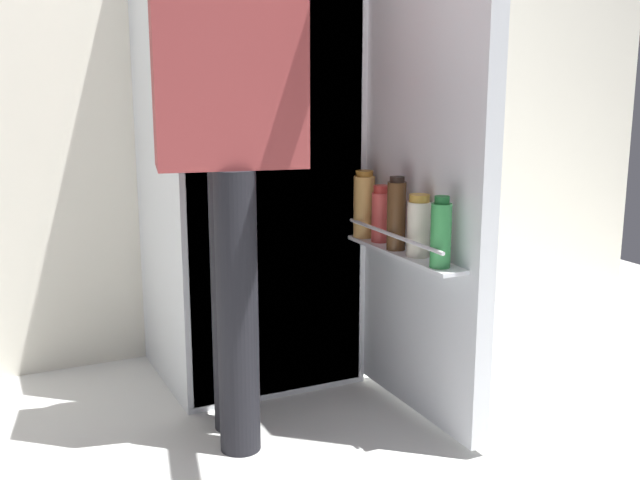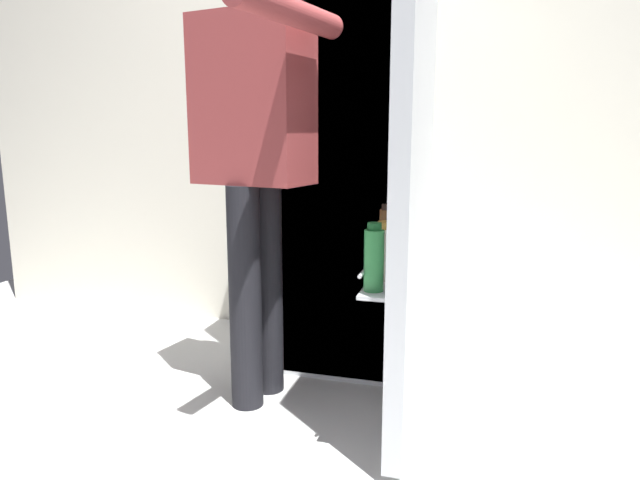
{
  "view_description": "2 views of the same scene",
  "coord_description": "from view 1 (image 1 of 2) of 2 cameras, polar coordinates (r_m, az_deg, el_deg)",
  "views": [
    {
      "loc": [
        -0.96,
        -2.07,
        1.11
      ],
      "look_at": [
        -0.0,
        -0.07,
        0.62
      ],
      "focal_mm": 43.67,
      "sensor_mm": 36.0,
      "label": 1
    },
    {
      "loc": [
        0.57,
        -1.88,
        1.02
      ],
      "look_at": [
        0.04,
        -0.06,
        0.66
      ],
      "focal_mm": 31.59,
      "sensor_mm": 36.0,
      "label": 2
    }
  ],
  "objects": [
    {
      "name": "refrigerator",
      "position": [
        2.76,
        -4.4,
        6.46
      ],
      "size": [
        0.72,
        1.24,
        1.65
      ],
      "color": "silver",
      "rests_on": "ground_plane"
    },
    {
      "name": "ground_plane",
      "position": [
        2.54,
        -0.68,
        -13.52
      ],
      "size": [
        5.2,
        5.2,
        0.0
      ],
      "primitive_type": "plane",
      "color": "silver"
    },
    {
      "name": "person",
      "position": [
        2.23,
        -6.41,
        9.74
      ],
      "size": [
        0.55,
        0.79,
        1.68
      ],
      "color": "black",
      "rests_on": "ground_plane"
    },
    {
      "name": "kitchen_wall",
      "position": [
        3.12,
        -7.89,
        14.13
      ],
      "size": [
        4.4,
        0.1,
        2.42
      ],
      "primitive_type": "cube",
      "color": "silver",
      "rests_on": "ground_plane"
    }
  ]
}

